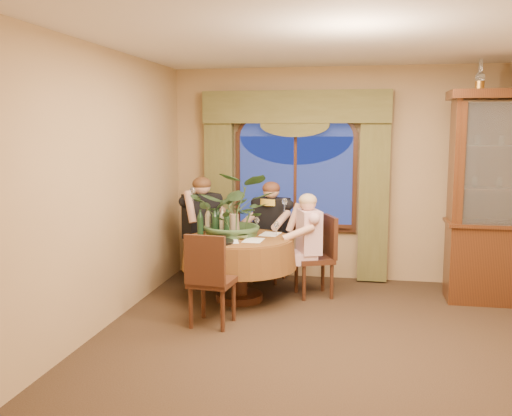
% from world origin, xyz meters
% --- Properties ---
extents(floor, '(5.00, 5.00, 0.00)m').
position_xyz_m(floor, '(0.00, 0.00, 0.00)').
color(floor, black).
rests_on(floor, ground).
extents(wall_back, '(4.50, 0.00, 4.50)m').
position_xyz_m(wall_back, '(0.00, 2.50, 1.40)').
color(wall_back, '#A2845B').
rests_on(wall_back, ground).
extents(ceiling, '(5.00, 5.00, 0.00)m').
position_xyz_m(ceiling, '(0.00, 0.00, 2.80)').
color(ceiling, white).
rests_on(ceiling, wall_back).
extents(window, '(1.62, 0.10, 1.32)m').
position_xyz_m(window, '(-0.60, 2.43, 1.30)').
color(window, navy).
rests_on(window, wall_back).
extents(arched_transom, '(1.60, 0.06, 0.44)m').
position_xyz_m(arched_transom, '(-0.60, 2.43, 2.08)').
color(arched_transom, navy).
rests_on(arched_transom, wall_back).
extents(drapery_left, '(0.38, 0.14, 2.32)m').
position_xyz_m(drapery_left, '(-1.63, 2.38, 1.18)').
color(drapery_left, '#4E4D23').
rests_on(drapery_left, floor).
extents(drapery_right, '(0.38, 0.14, 2.32)m').
position_xyz_m(drapery_right, '(0.43, 2.38, 1.18)').
color(drapery_right, '#4E4D23').
rests_on(drapery_right, floor).
extents(swag_valance, '(2.45, 0.16, 0.42)m').
position_xyz_m(swag_valance, '(-0.60, 2.35, 2.28)').
color(swag_valance, '#4E4D23').
rests_on(swag_valance, wall_back).
extents(dining_table, '(1.37, 1.37, 0.75)m').
position_xyz_m(dining_table, '(-1.11, 1.25, 0.38)').
color(dining_table, maroon).
rests_on(dining_table, floor).
extents(oil_lamp_left, '(0.11, 0.11, 0.34)m').
position_xyz_m(oil_lamp_left, '(1.54, 1.75, 2.60)').
color(oil_lamp_left, '#A5722D').
rests_on(oil_lamp_left, china_cabinet).
extents(chair_right, '(0.55, 0.55, 0.96)m').
position_xyz_m(chair_right, '(-0.27, 1.59, 0.48)').
color(chair_right, black).
rests_on(chair_right, floor).
extents(chair_back_right, '(0.49, 0.49, 0.96)m').
position_xyz_m(chair_back_right, '(-0.93, 2.17, 0.48)').
color(chair_back_right, black).
rests_on(chair_back_right, floor).
extents(chair_back, '(0.59, 0.59, 0.96)m').
position_xyz_m(chair_back, '(-1.70, 1.96, 0.48)').
color(chair_back, black).
rests_on(chair_back, floor).
extents(chair_front_left, '(0.46, 0.46, 0.96)m').
position_xyz_m(chair_front_left, '(-1.20, 0.37, 0.48)').
color(chair_front_left, black).
rests_on(chair_front_left, floor).
extents(person_pink, '(0.54, 0.57, 1.25)m').
position_xyz_m(person_pink, '(-0.33, 1.56, 0.62)').
color(person_pink, beige).
rests_on(person_pink, floor).
extents(person_back, '(0.68, 0.68, 1.40)m').
position_xyz_m(person_back, '(-1.74, 1.86, 0.70)').
color(person_back, black).
rests_on(person_back, floor).
extents(person_scarf, '(0.59, 0.56, 1.34)m').
position_xyz_m(person_scarf, '(-0.86, 2.06, 0.67)').
color(person_scarf, black).
rests_on(person_scarf, floor).
extents(stoneware_vase, '(0.14, 0.14, 0.26)m').
position_xyz_m(stoneware_vase, '(-1.19, 1.35, 0.88)').
color(stoneware_vase, gray).
rests_on(stoneware_vase, dining_table).
extents(centerpiece_plant, '(1.01, 1.12, 0.87)m').
position_xyz_m(centerpiece_plant, '(-1.18, 1.40, 1.39)').
color(centerpiece_plant, '#375730').
rests_on(centerpiece_plant, dining_table).
extents(olive_bowl, '(0.16, 0.16, 0.05)m').
position_xyz_m(olive_bowl, '(-1.07, 1.17, 0.77)').
color(olive_bowl, '#4E6136').
rests_on(olive_bowl, dining_table).
extents(cheese_platter, '(0.38, 0.38, 0.02)m').
position_xyz_m(cheese_platter, '(-1.28, 0.89, 0.76)').
color(cheese_platter, black).
rests_on(cheese_platter, dining_table).
extents(wine_bottle_0, '(0.07, 0.07, 0.33)m').
position_xyz_m(wine_bottle_0, '(-1.54, 1.14, 0.92)').
color(wine_bottle_0, black).
rests_on(wine_bottle_0, dining_table).
extents(wine_bottle_1, '(0.07, 0.07, 0.33)m').
position_xyz_m(wine_bottle_1, '(-1.41, 1.44, 0.92)').
color(wine_bottle_1, black).
rests_on(wine_bottle_1, dining_table).
extents(wine_bottle_2, '(0.07, 0.07, 0.33)m').
position_xyz_m(wine_bottle_2, '(-1.32, 1.28, 0.92)').
color(wine_bottle_2, tan).
rests_on(wine_bottle_2, dining_table).
extents(wine_bottle_3, '(0.07, 0.07, 0.33)m').
position_xyz_m(wine_bottle_3, '(-1.41, 1.27, 0.92)').
color(wine_bottle_3, black).
rests_on(wine_bottle_3, dining_table).
extents(wine_bottle_4, '(0.07, 0.07, 0.33)m').
position_xyz_m(wine_bottle_4, '(-1.25, 1.22, 0.92)').
color(wine_bottle_4, black).
rests_on(wine_bottle_4, dining_table).
extents(wine_bottle_5, '(0.07, 0.07, 0.33)m').
position_xyz_m(wine_bottle_5, '(-1.50, 1.32, 0.92)').
color(wine_bottle_5, tan).
rests_on(wine_bottle_5, dining_table).
extents(tasting_paper_0, '(0.22, 0.31, 0.00)m').
position_xyz_m(tasting_paper_0, '(-0.91, 1.09, 0.75)').
color(tasting_paper_0, white).
rests_on(tasting_paper_0, dining_table).
extents(tasting_paper_1, '(0.25, 0.32, 0.00)m').
position_xyz_m(tasting_paper_1, '(-0.79, 1.51, 0.75)').
color(tasting_paper_1, white).
rests_on(tasting_paper_1, dining_table).
extents(tasting_paper_2, '(0.28, 0.35, 0.00)m').
position_xyz_m(tasting_paper_2, '(-1.17, 1.00, 0.75)').
color(tasting_paper_2, white).
rests_on(tasting_paper_2, dining_table).
extents(wine_glass_person_pink, '(0.07, 0.07, 0.18)m').
position_xyz_m(wine_glass_person_pink, '(-0.70, 1.41, 0.84)').
color(wine_glass_person_pink, silver).
rests_on(wine_glass_person_pink, dining_table).
extents(wine_glass_person_back, '(0.07, 0.07, 0.18)m').
position_xyz_m(wine_glass_person_back, '(-1.43, 1.56, 0.84)').
color(wine_glass_person_back, silver).
rests_on(wine_glass_person_back, dining_table).
extents(wine_glass_person_scarf, '(0.07, 0.07, 0.18)m').
position_xyz_m(wine_glass_person_scarf, '(-0.98, 1.67, 0.84)').
color(wine_glass_person_scarf, silver).
rests_on(wine_glass_person_scarf, dining_table).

